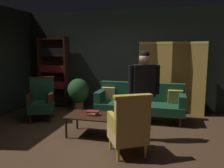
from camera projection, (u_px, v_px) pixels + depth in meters
ground_plane at (102, 138)px, 4.50m from camera, size 10.00×10.00×0.00m
back_wall at (126, 60)px, 6.63m from camera, size 7.20×0.10×2.80m
folding_screen at (172, 77)px, 6.12m from camera, size 1.73×0.27×1.90m
bookshelf at (54, 70)px, 6.96m from camera, size 0.90×0.32×2.05m
velvet_couch at (140, 101)px, 5.69m from camera, size 2.12×0.78×0.88m
coffee_table at (93, 117)px, 4.61m from camera, size 1.00×0.64×0.42m
armchair_gilt_accent at (129, 126)px, 3.74m from camera, size 0.79×0.79×1.04m
armchair_wing_left at (42, 100)px, 5.61m from camera, size 0.76×0.75×1.04m
standing_figure at (144, 87)px, 4.28m from camera, size 0.56×0.33×1.70m
potted_plant at (78, 92)px, 6.46m from camera, size 0.60×0.60×0.90m
book_green_cloth at (93, 114)px, 4.60m from camera, size 0.22×0.17×0.03m
book_tan_leather at (93, 113)px, 4.59m from camera, size 0.21×0.20×0.03m
book_red_leather at (93, 112)px, 4.59m from camera, size 0.26×0.16×0.03m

